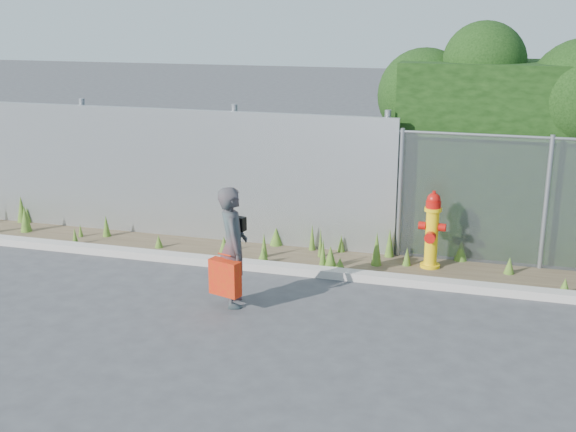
{
  "coord_description": "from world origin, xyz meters",
  "views": [
    {
      "loc": [
        2.37,
        -7.91,
        3.8
      ],
      "look_at": [
        -0.3,
        1.4,
        1.0
      ],
      "focal_mm": 45.0,
      "sensor_mm": 36.0,
      "label": 1
    }
  ],
  "objects": [
    {
      "name": "curb",
      "position": [
        0.0,
        1.8,
        0.06
      ],
      "size": [
        16.0,
        0.22,
        0.12
      ],
      "primitive_type": "cube",
      "color": "#ABA39B",
      "rests_on": "ground"
    },
    {
      "name": "fire_hydrant",
      "position": [
        1.6,
        2.58,
        0.59
      ],
      "size": [
        0.4,
        0.36,
        1.21
      ],
      "rotation": [
        0.0,
        0.0,
        -0.06
      ],
      "color": "yellow",
      "rests_on": "ground"
    },
    {
      "name": "ground",
      "position": [
        0.0,
        0.0,
        0.0
      ],
      "size": [
        80.0,
        80.0,
        0.0
      ],
      "primitive_type": "plane",
      "color": "#3D3D40",
      "rests_on": "ground"
    },
    {
      "name": "weed_strip",
      "position": [
        -0.22,
        2.47,
        0.14
      ],
      "size": [
        16.0,
        1.35,
        0.54
      ],
      "color": "#4F3F2D",
      "rests_on": "ground"
    },
    {
      "name": "black_shoulder_bag",
      "position": [
        -0.78,
        0.64,
        1.07
      ],
      "size": [
        0.25,
        0.1,
        0.18
      ],
      "rotation": [
        0.0,
        0.0,
        -0.25
      ],
      "color": "black"
    },
    {
      "name": "corrugated_fence",
      "position": [
        -3.25,
        3.01,
        1.1
      ],
      "size": [
        8.5,
        0.21,
        2.3
      ],
      "color": "#A6A9AC",
      "rests_on": "ground"
    },
    {
      "name": "red_tote_bag",
      "position": [
        -0.82,
        0.25,
        0.45
      ],
      "size": [
        0.43,
        0.16,
        0.56
      ],
      "rotation": [
        0.0,
        0.0,
        -0.31
      ],
      "color": "#BD370A"
    },
    {
      "name": "woman",
      "position": [
        -0.78,
        0.47,
        0.8
      ],
      "size": [
        0.59,
        0.69,
        1.6
      ],
      "primitive_type": "imported",
      "rotation": [
        0.0,
        0.0,
        1.99
      ],
      "color": "#0D5555",
      "rests_on": "ground"
    }
  ]
}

